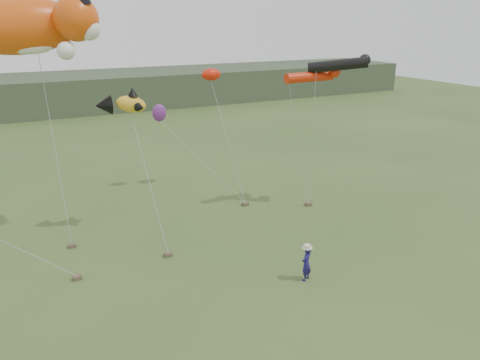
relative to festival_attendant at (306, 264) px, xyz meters
name	(u,v)px	position (x,y,z in m)	size (l,w,h in m)	color
ground	(269,280)	(-1.40, 0.66, -0.75)	(120.00, 120.00, 0.00)	#385123
headland	(55,94)	(-4.51, 45.35, 1.17)	(90.00, 13.00, 4.00)	#2D3D28
festival_attendant	(306,264)	(0.00, 0.00, 0.00)	(0.55, 0.36, 1.51)	navy
sandbag_anchors	(185,233)	(-2.95, 6.30, -0.67)	(13.65, 4.36, 0.18)	brown
cat_kite	(33,26)	(-8.43, 9.77, 9.24)	(7.14, 3.81, 3.08)	#D84C0C
fish_kite	(121,104)	(-5.18, 8.27, 5.72)	(2.42, 1.63, 1.34)	gold
tube_kites	(330,70)	(5.74, 6.69, 6.96)	(4.39, 2.38, 1.49)	black
misc_kites	(187,92)	(-0.05, 13.05, 5.29)	(4.07, 1.84, 3.18)	red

